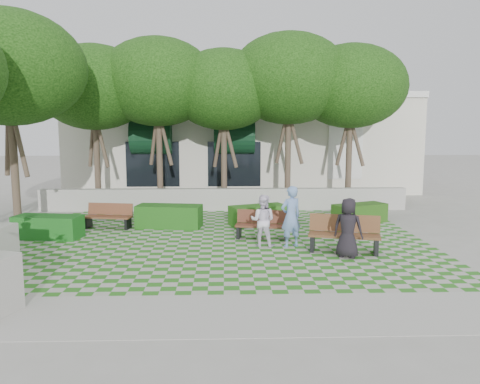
{
  "coord_description": "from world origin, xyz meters",
  "views": [
    {
      "loc": [
        0.03,
        -12.82,
        3.37
      ],
      "look_at": [
        0.5,
        1.5,
        1.4
      ],
      "focal_mm": 35.0,
      "sensor_mm": 36.0,
      "label": 1
    }
  ],
  "objects_px": {
    "person_white": "(263,221)",
    "hedge_midleft": "(169,216)",
    "person_blue": "(291,217)",
    "bench_east": "(344,235)",
    "bench_west": "(109,216)",
    "hedge_east": "(360,213)",
    "person_dark": "(348,228)",
    "bench_mid": "(263,225)",
    "hedge_west": "(48,227)",
    "hedge_midright": "(258,215)"
  },
  "relations": [
    {
      "from": "hedge_west",
      "to": "person_blue",
      "type": "distance_m",
      "value": 7.43
    },
    {
      "from": "hedge_midleft",
      "to": "person_white",
      "type": "distance_m",
      "value": 4.01
    },
    {
      "from": "hedge_midright",
      "to": "person_blue",
      "type": "bearing_deg",
      "value": -77.03
    },
    {
      "from": "hedge_midright",
      "to": "hedge_west",
      "type": "distance_m",
      "value": 6.83
    },
    {
      "from": "bench_mid",
      "to": "hedge_east",
      "type": "relative_size",
      "value": 0.88
    },
    {
      "from": "bench_east",
      "to": "hedge_east",
      "type": "height_order",
      "value": "bench_east"
    },
    {
      "from": "person_blue",
      "to": "person_dark",
      "type": "distance_m",
      "value": 1.76
    },
    {
      "from": "bench_east",
      "to": "person_white",
      "type": "relative_size",
      "value": 1.34
    },
    {
      "from": "bench_west",
      "to": "person_white",
      "type": "xyz_separation_m",
      "value": [
        5.01,
        -2.6,
        0.34
      ]
    },
    {
      "from": "hedge_west",
      "to": "person_dark",
      "type": "relative_size",
      "value": 1.28
    },
    {
      "from": "hedge_west",
      "to": "hedge_midleft",
      "type": "bearing_deg",
      "value": 22.76
    },
    {
      "from": "hedge_east",
      "to": "hedge_west",
      "type": "distance_m",
      "value": 10.45
    },
    {
      "from": "bench_west",
      "to": "hedge_east",
      "type": "xyz_separation_m",
      "value": [
        8.75,
        0.62,
        -0.06
      ]
    },
    {
      "from": "bench_west",
      "to": "hedge_east",
      "type": "distance_m",
      "value": 8.77
    },
    {
      "from": "person_blue",
      "to": "person_white",
      "type": "xyz_separation_m",
      "value": [
        -0.79,
        0.11,
        -0.13
      ]
    },
    {
      "from": "bench_mid",
      "to": "hedge_midleft",
      "type": "bearing_deg",
      "value": 162.32
    },
    {
      "from": "bench_west",
      "to": "person_white",
      "type": "distance_m",
      "value": 5.65
    },
    {
      "from": "person_dark",
      "to": "hedge_west",
      "type": "bearing_deg",
      "value": 13.38
    },
    {
      "from": "bench_west",
      "to": "person_dark",
      "type": "xyz_separation_m",
      "value": [
        7.14,
        -3.85,
        0.39
      ]
    },
    {
      "from": "person_dark",
      "to": "hedge_midright",
      "type": "bearing_deg",
      "value": -35.09
    },
    {
      "from": "person_blue",
      "to": "person_white",
      "type": "bearing_deg",
      "value": -32.78
    },
    {
      "from": "hedge_midleft",
      "to": "bench_east",
      "type": "bearing_deg",
      "value": -33.04
    },
    {
      "from": "bench_east",
      "to": "person_dark",
      "type": "distance_m",
      "value": 0.64
    },
    {
      "from": "person_blue",
      "to": "bench_east",
      "type": "bearing_deg",
      "value": 132.54
    },
    {
      "from": "bench_mid",
      "to": "hedge_west",
      "type": "height_order",
      "value": "bench_mid"
    },
    {
      "from": "bench_east",
      "to": "person_dark",
      "type": "bearing_deg",
      "value": -80.8
    },
    {
      "from": "hedge_midright",
      "to": "person_blue",
      "type": "distance_m",
      "value": 3.22
    },
    {
      "from": "bench_west",
      "to": "hedge_midleft",
      "type": "distance_m",
      "value": 2.03
    },
    {
      "from": "hedge_midright",
      "to": "hedge_east",
      "type": "bearing_deg",
      "value": 3.69
    },
    {
      "from": "bench_east",
      "to": "hedge_midleft",
      "type": "bearing_deg",
      "value": 161.48
    },
    {
      "from": "bench_west",
      "to": "person_dark",
      "type": "distance_m",
      "value": 8.12
    },
    {
      "from": "bench_mid",
      "to": "person_white",
      "type": "bearing_deg",
      "value": -83.18
    },
    {
      "from": "bench_west",
      "to": "hedge_east",
      "type": "relative_size",
      "value": 0.85
    },
    {
      "from": "bench_mid",
      "to": "bench_east",
      "type": "bearing_deg",
      "value": -25.92
    },
    {
      "from": "bench_west",
      "to": "bench_mid",
      "type": "bearing_deg",
      "value": -7.95
    },
    {
      "from": "person_dark",
      "to": "person_white",
      "type": "distance_m",
      "value": 2.47
    },
    {
      "from": "hedge_east",
      "to": "hedge_midright",
      "type": "xyz_separation_m",
      "value": [
        -3.66,
        -0.24,
        0.0
      ]
    },
    {
      "from": "bench_east",
      "to": "hedge_east",
      "type": "xyz_separation_m",
      "value": [
        1.56,
        3.91,
        -0.14
      ]
    },
    {
      "from": "hedge_east",
      "to": "person_blue",
      "type": "relative_size",
      "value": 1.11
    },
    {
      "from": "hedge_midright",
      "to": "person_white",
      "type": "relative_size",
      "value": 1.32
    },
    {
      "from": "bench_mid",
      "to": "person_dark",
      "type": "bearing_deg",
      "value": -35.06
    },
    {
      "from": "hedge_midright",
      "to": "bench_mid",
      "type": "bearing_deg",
      "value": -89.93
    },
    {
      "from": "bench_east",
      "to": "bench_west",
      "type": "bearing_deg",
      "value": 169.91
    },
    {
      "from": "bench_mid",
      "to": "hedge_midright",
      "type": "distance_m",
      "value": 2.05
    },
    {
      "from": "person_white",
      "to": "hedge_midleft",
      "type": "bearing_deg",
      "value": -25.07
    },
    {
      "from": "hedge_east",
      "to": "person_dark",
      "type": "distance_m",
      "value": 4.77
    },
    {
      "from": "hedge_east",
      "to": "hedge_midright",
      "type": "height_order",
      "value": "hedge_midright"
    },
    {
      "from": "hedge_midleft",
      "to": "person_dark",
      "type": "distance_m",
      "value": 6.45
    },
    {
      "from": "bench_east",
      "to": "hedge_east",
      "type": "distance_m",
      "value": 4.21
    },
    {
      "from": "person_blue",
      "to": "person_dark",
      "type": "bearing_deg",
      "value": 114.77
    }
  ]
}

